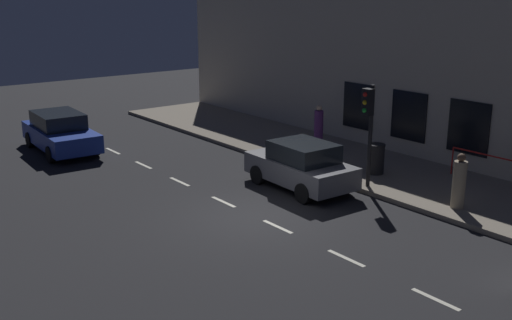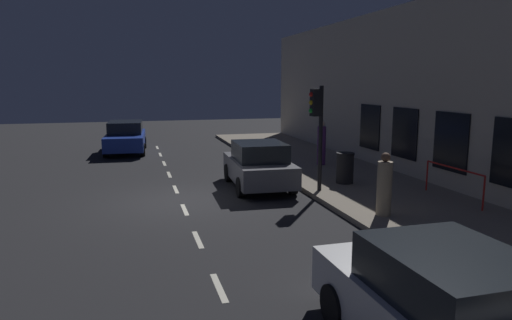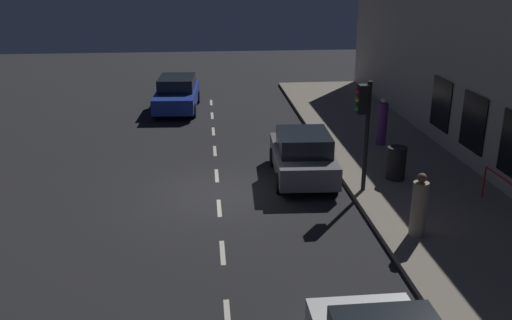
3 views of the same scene
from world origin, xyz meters
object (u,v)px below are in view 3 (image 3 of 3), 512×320
Objects in this scene: pedestrian_1 at (382,123)px; trash_bin at (396,163)px; traffic_light at (364,115)px; pedestrian_0 at (419,207)px; parked_car_2 at (177,94)px; parked_car_0 at (303,155)px.

trash_bin is at bearing 166.07° from pedestrian_1.
pedestrian_1 is at bearing 64.71° from traffic_light.
pedestrian_0 is 7.49m from pedestrian_1.
pedestrian_1 is at bearing 79.57° from trash_bin.
parked_car_2 is at bearing 140.86° from pedestrian_0.
parked_car_2 is 10.41m from pedestrian_1.
traffic_light is at bearing -150.51° from trash_bin.
parked_car_2 is at bearing 117.97° from traffic_light.
parked_car_0 is at bearing 134.61° from traffic_light.
traffic_light reaches higher than pedestrian_1.
pedestrian_0 reaches higher than parked_car_2.
trash_bin is at bearing 128.58° from parked_car_2.
trash_bin is at bearing 29.49° from traffic_light.
pedestrian_1 is at bearing 41.45° from parked_car_0.
traffic_light is 12.66m from parked_car_2.
traffic_light is 2.42m from trash_bin.
traffic_light reaches higher than parked_car_0.
pedestrian_0 is 1.57× the size of trash_bin.
parked_car_2 is at bearing 125.28° from trash_bin.
parked_car_0 is at bearing 166.24° from trash_bin.
traffic_light is at bearing 121.27° from parked_car_2.
trash_bin is (-0.65, -3.55, -0.32)m from pedestrian_1.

